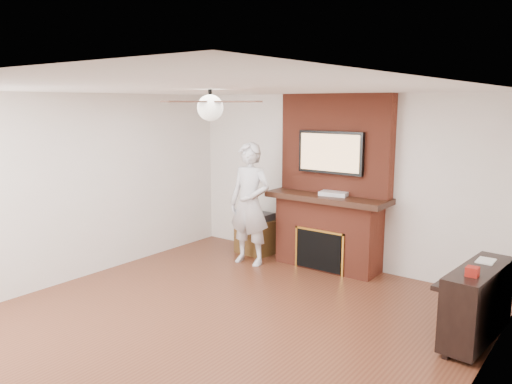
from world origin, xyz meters
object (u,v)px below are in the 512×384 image
Objects in this scene: person at (250,204)px; piano at (477,302)px; fireplace at (331,200)px; side_table at (258,234)px.

person is 3.41m from piano.
piano is (2.31, -1.20, -0.58)m from fireplace.
side_table is at bearing 108.81° from person.
side_table is (-0.24, 0.53, -0.61)m from person.
side_table is (-1.25, -0.07, -0.70)m from fireplace.
fireplace is at bearing 157.30° from piano.
fireplace is at bearing 9.14° from side_table.
piano reaches higher than side_table.
side_table is at bearing 167.07° from piano.
fireplace is 1.38× the size of person.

